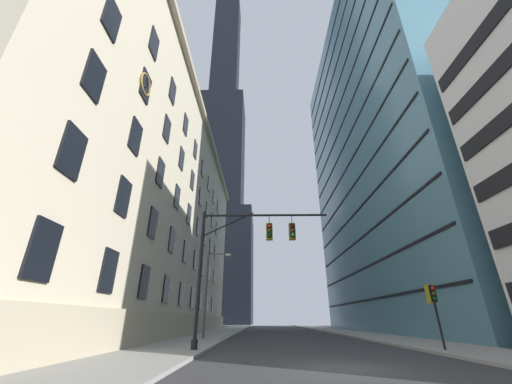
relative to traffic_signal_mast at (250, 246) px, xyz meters
The scene contains 8 objects.
ground_plane 8.70m from the traffic_signal_mast, 55.88° to the right, with size 102.00×160.00×0.10m, color #303033.
sidewalk_left 9.22m from the traffic_signal_mast, 132.51° to the right, with size 5.00×160.00×0.15m, color gray.
station_building 23.52m from the traffic_signal_mast, 129.36° to the left, with size 13.80×56.69×28.28m.
dark_skyscraper 108.55m from the traffic_signal_mast, 100.30° to the left, with size 28.97×28.97×196.19m.
glass_office_midrise 40.58m from the traffic_signal_mast, 45.33° to the left, with size 18.60×44.67×56.08m.
traffic_signal_mast is the anchor object (origin of this frame).
traffic_light_near_right 11.00m from the traffic_signal_mast, ahead, with size 0.40×0.63×3.40m.
street_lamppost 11.11m from the traffic_signal_mast, 111.65° to the left, with size 2.29×0.32×7.46m.
Camera 1 is at (-2.95, -12.44, 1.66)m, focal length 20.37 mm.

